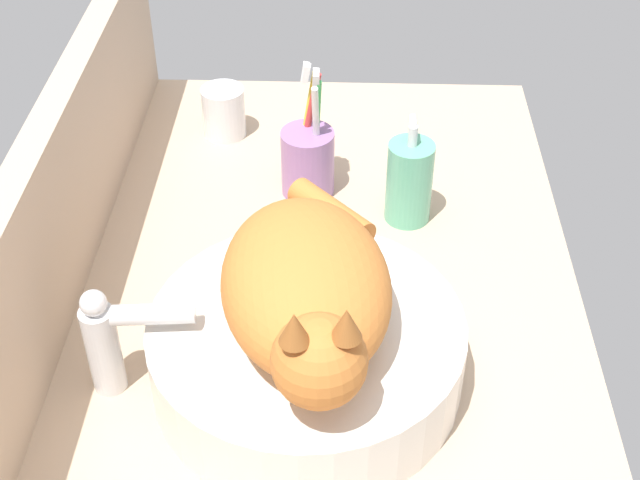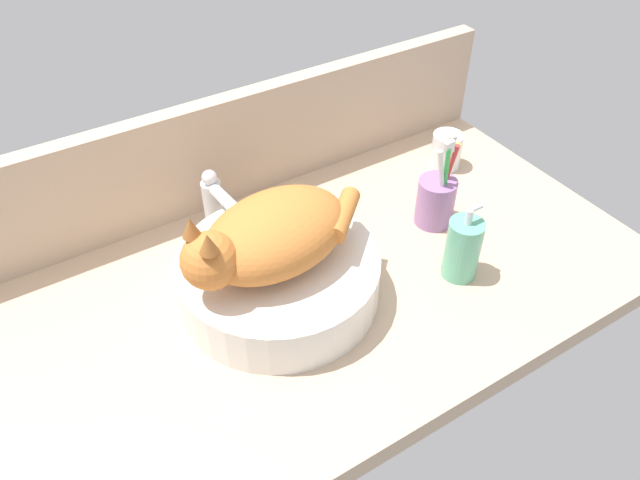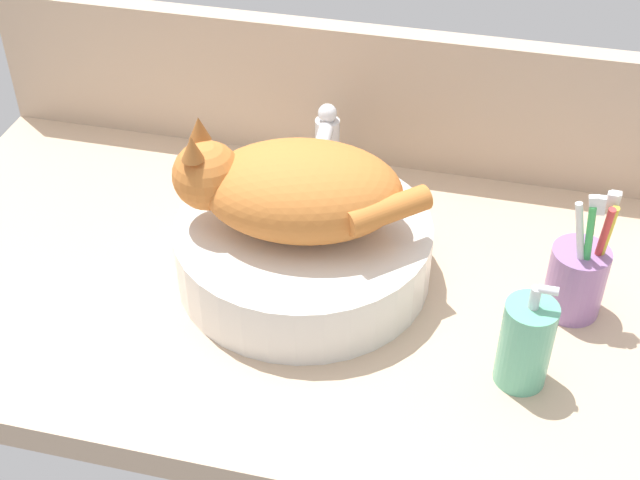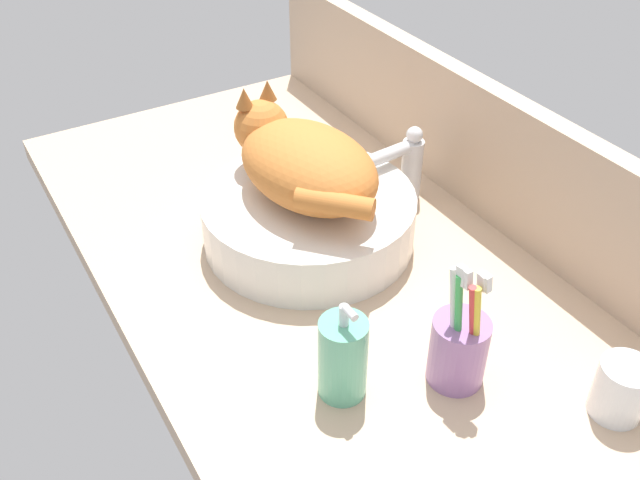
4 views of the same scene
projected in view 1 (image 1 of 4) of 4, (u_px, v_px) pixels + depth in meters
The scene contains 8 objects.
ground_plane at pixel (314, 361), 102.06cm from camera, with size 121.86×63.99×4.00cm, color tan.
backsplash_panel at pixel (30, 271), 94.70cm from camera, with size 121.86×3.60×21.78cm, color tan.
sink_basin at pixel (307, 351), 94.84cm from camera, with size 33.41×33.41×8.30cm, color silver.
cat at pixel (308, 291), 87.52cm from camera, with size 32.34×20.51×14.00cm.
faucet at pixel (112, 337), 92.06cm from camera, with size 3.75×11.86×13.60cm.
soap_dispenser at pixel (409, 181), 116.00cm from camera, with size 6.08×6.08×14.72cm.
toothbrush_cup at pixel (308, 158), 121.02cm from camera, with size 7.28×7.28×18.70cm.
water_glass at pixel (224, 115), 133.52cm from camera, with size 6.42×6.42×7.69cm.
Camera 1 is at (-70.06, -3.19, 73.44)cm, focal length 50.00 mm.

